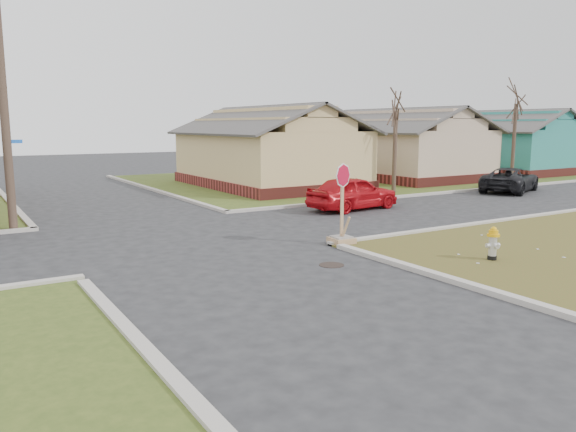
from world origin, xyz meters
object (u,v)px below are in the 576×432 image
dark_pickup (510,180)px  red_sedan (353,193)px  utility_pole (3,90)px  fire_hydrant (493,242)px  stop_sign (342,226)px

dark_pickup → red_sedan: bearing=70.7°
utility_pole → fire_hydrant: 15.78m
dark_pickup → stop_sign: bearing=88.3°
red_sedan → utility_pole: bearing=74.2°
stop_sign → dark_pickup: size_ratio=0.51×
utility_pole → stop_sign: (8.13, -7.52, -4.10)m
utility_pole → red_sedan: (12.78, -2.14, -3.95)m
dark_pickup → fire_hydrant: bearing=103.0°
stop_sign → dark_pickup: 16.85m
stop_sign → red_sedan: 7.11m
utility_pole → red_sedan: utility_pole is taller
stop_sign → dark_pickup: (15.75, 6.00, 0.08)m
fire_hydrant → stop_sign: 4.31m
utility_pole → red_sedan: size_ratio=2.14×
red_sedan → stop_sign: bearing=133.0°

